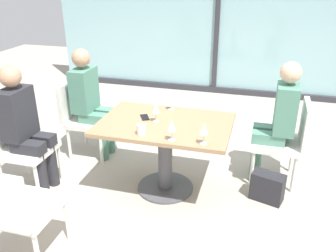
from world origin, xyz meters
name	(u,v)px	position (x,y,z in m)	size (l,w,h in m)	color
ground_plane	(165,188)	(0.00, 0.00, 0.00)	(12.00, 12.00, 0.00)	#A89E8E
window_wall_backdrop	(217,23)	(0.00, 3.20, 1.21)	(5.79, 0.10, 2.70)	#8DB7BC
dining_table_main	(165,141)	(0.00, 0.00, 0.54)	(1.23, 0.85, 0.73)	#997551
chair_far_right	(287,137)	(1.13, 0.48, 0.50)	(0.50, 0.46, 0.87)	silver
chair_side_end	(18,142)	(-1.40, -0.32, 0.50)	(0.50, 0.46, 0.87)	silver
chair_far_left	(83,114)	(-1.13, 0.48, 0.50)	(0.50, 0.46, 0.87)	silver
chair_front_left	(15,208)	(-0.76, -1.22, 0.50)	(0.46, 0.50, 0.87)	silver
person_far_right	(278,117)	(1.02, 0.48, 0.70)	(0.39, 0.34, 1.26)	#4C7F6B
person_side_end	(24,124)	(-1.30, -0.32, 0.70)	(0.39, 0.34, 1.26)	#28282D
person_far_left	(90,99)	(-1.02, 0.48, 0.70)	(0.39, 0.34, 1.26)	#4C7F6B
wine_glass_0	(204,129)	(0.42, -0.34, 0.86)	(0.07, 0.07, 0.18)	silver
wine_glass_1	(156,108)	(-0.09, 0.00, 0.86)	(0.07, 0.07, 0.18)	silver
wine_glass_2	(172,126)	(0.15, -0.34, 0.86)	(0.07, 0.07, 0.18)	silver
wine_glass_3	(171,97)	(-0.03, 0.33, 0.86)	(0.07, 0.07, 0.18)	silver
coffee_cup	(141,130)	(-0.13, -0.30, 0.78)	(0.08, 0.08, 0.09)	white
cell_phone_on_table	(145,117)	(-0.22, 0.06, 0.73)	(0.07, 0.14, 0.01)	black
handbag_0	(267,187)	(0.99, 0.08, 0.14)	(0.30, 0.16, 0.28)	#232328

